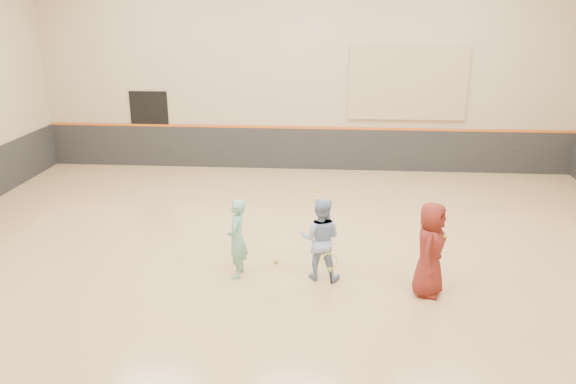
# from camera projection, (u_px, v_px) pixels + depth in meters

# --- Properties ---
(room) EXTENTS (15.04, 12.04, 6.22)m
(room) POSITION_uv_depth(u_px,v_px,m) (289.00, 216.00, 10.42)
(room) COLOR tan
(room) RESTS_ON ground
(wainscot_back) EXTENTS (14.90, 0.04, 1.20)m
(wainscot_back) POSITION_uv_depth(u_px,v_px,m) (305.00, 149.00, 16.13)
(wainscot_back) COLOR #232326
(wainscot_back) RESTS_ON floor
(accent_stripe) EXTENTS (14.90, 0.03, 0.06)m
(accent_stripe) POSITION_uv_depth(u_px,v_px,m) (305.00, 128.00, 15.92)
(accent_stripe) COLOR #D85914
(accent_stripe) RESTS_ON wall_back
(acoustic_panel) EXTENTS (3.20, 0.08, 2.00)m
(acoustic_panel) POSITION_uv_depth(u_px,v_px,m) (408.00, 83.00, 15.30)
(acoustic_panel) COLOR tan
(acoustic_panel) RESTS_ON wall_back
(doorway) EXTENTS (1.10, 0.05, 2.20)m
(doorway) POSITION_uv_depth(u_px,v_px,m) (151.00, 129.00, 16.31)
(doorway) COLOR black
(doorway) RESTS_ON floor
(girl) EXTENTS (0.36, 0.53, 1.42)m
(girl) POSITION_uv_depth(u_px,v_px,m) (237.00, 238.00, 9.69)
(girl) COLOR #6CBBA7
(girl) RESTS_ON floor
(instructor) EXTENTS (0.79, 0.66, 1.46)m
(instructor) POSITION_uv_depth(u_px,v_px,m) (321.00, 239.00, 9.61)
(instructor) COLOR #87A3D1
(instructor) RESTS_ON floor
(young_man) EXTENTS (0.74, 0.90, 1.59)m
(young_man) POSITION_uv_depth(u_px,v_px,m) (430.00, 249.00, 9.05)
(young_man) COLOR maroon
(young_man) RESTS_ON floor
(held_racket) EXTENTS (0.30, 0.30, 0.59)m
(held_racket) POSITION_uv_depth(u_px,v_px,m) (329.00, 261.00, 9.41)
(held_racket) COLOR #BAD22E
(held_racket) RESTS_ON instructor
(spare_racket) EXTENTS (0.70, 0.70, 0.05)m
(spare_racket) POSITION_uv_depth(u_px,v_px,m) (319.00, 201.00, 13.60)
(spare_racket) COLOR #A2C02A
(spare_racket) RESTS_ON floor
(ball_under_racket) EXTENTS (0.07, 0.07, 0.07)m
(ball_under_racket) POSITION_uv_depth(u_px,v_px,m) (276.00, 261.00, 10.37)
(ball_under_racket) COLOR #B6CC2F
(ball_under_racket) RESTS_ON floor
(ball_in_hand) EXTENTS (0.07, 0.07, 0.07)m
(ball_in_hand) POSITION_uv_depth(u_px,v_px,m) (445.00, 236.00, 8.90)
(ball_in_hand) COLOR #DEF037
(ball_in_hand) RESTS_ON young_man
(ball_beside_spare) EXTENTS (0.07, 0.07, 0.07)m
(ball_beside_spare) POSITION_uv_depth(u_px,v_px,m) (317.00, 191.00, 14.28)
(ball_beside_spare) COLOR gold
(ball_beside_spare) RESTS_ON floor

